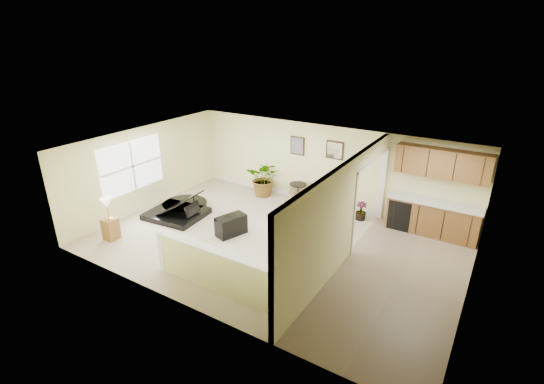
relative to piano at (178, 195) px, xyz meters
The scene contains 20 objects.
floor 3.36m from the piano, ahead, with size 9.00×9.00×0.00m, color #BFAC94.
back_wall 4.49m from the piano, 42.02° to the left, with size 9.00×0.04×2.50m, color #F1EDA4.
front_wall 4.52m from the piano, 42.47° to the right, with size 9.00×0.04×2.50m, color #F1EDA4.
left_wall 1.35m from the piano, behind, with size 0.04×6.00×2.50m, color #F1EDA4.
right_wall 7.83m from the piano, ahead, with size 0.04×6.00×2.50m, color #F1EDA4.
ceiling 3.80m from the piano, ahead, with size 9.00×6.00×0.04m, color white.
kitchen_vinyl 6.48m from the piano, ahead, with size 2.70×6.00×0.01m, color gray.
interior_partition 5.14m from the piano, ahead, with size 0.18×5.99×2.50m.
pony_half_wall 4.10m from the piano, 34.52° to the right, with size 3.42×0.22×1.00m.
left_window 1.53m from the piano, 156.10° to the right, with size 0.05×2.15×1.45m, color white.
wall_art_left 3.93m from the piano, 51.40° to the left, with size 0.48×0.04×0.58m.
wall_mirror 4.80m from the piano, 39.28° to the left, with size 0.55×0.04×0.55m.
kitchen_cabinets 7.04m from the piano, 22.64° to the left, with size 2.36×0.65×2.33m.
piano is the anchor object (origin of this frame).
piano_bench 2.12m from the piano, ahead, with size 0.41×0.80×0.54m, color black.
loveseat 4.07m from the piano, 37.60° to the left, with size 1.87×1.40×0.90m.
accent_table 3.61m from the piano, 41.11° to the left, with size 0.51×0.51×0.74m.
palm_plant 2.91m from the piano, 61.78° to the left, with size 1.32×1.23×1.21m.
small_plant 5.35m from the piano, 28.08° to the left, with size 0.39×0.39×0.54m.
lamp_stand 2.07m from the piano, 102.37° to the right, with size 0.34×0.34×1.15m.
Camera 1 is at (4.63, -7.53, 5.07)m, focal length 26.00 mm.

